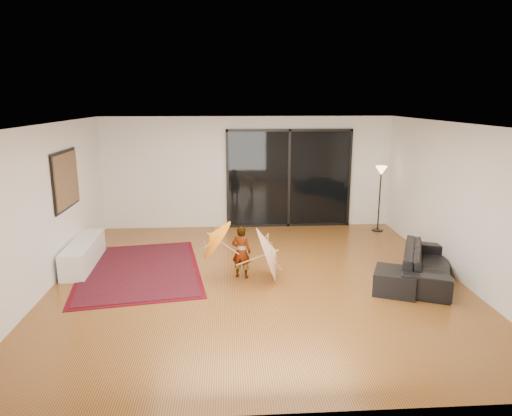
{
  "coord_description": "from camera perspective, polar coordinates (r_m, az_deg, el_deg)",
  "views": [
    {
      "loc": [
        -0.51,
        -7.46,
        3.09
      ],
      "look_at": [
        0.02,
        0.85,
        1.1
      ],
      "focal_mm": 32.0,
      "sensor_mm": 36.0,
      "label": 1
    }
  ],
  "objects": [
    {
      "name": "ottoman",
      "position": [
        7.9,
        16.99,
        -8.75
      ],
      "size": [
        0.87,
        0.87,
        0.38
      ],
      "primitive_type": "cube",
      "rotation": [
        0.0,
        0.0,
        -0.41
      ],
      "color": "black",
      "rests_on": "floor"
    },
    {
      "name": "sliding_door",
      "position": [
        11.2,
        4.13,
        3.69
      ],
      "size": [
        3.06,
        0.07,
        2.4
      ],
      "color": "black",
      "rests_on": "wall_back"
    },
    {
      "name": "wall_back",
      "position": [
        11.11,
        -1.01,
        4.43
      ],
      "size": [
        7.0,
        0.0,
        7.0
      ],
      "primitive_type": "plane",
      "rotation": [
        1.57,
        0.0,
        0.0
      ],
      "color": "silver",
      "rests_on": "floor"
    },
    {
      "name": "speaker",
      "position": [
        8.91,
        -21.52,
        -6.88
      ],
      "size": [
        0.27,
        0.27,
        0.28
      ],
      "primitive_type": "cube",
      "rotation": [
        0.0,
        0.0,
        -0.1
      ],
      "color": "#424244",
      "rests_on": "floor"
    },
    {
      "name": "media_console",
      "position": [
        9.28,
        -20.75,
        -5.34
      ],
      "size": [
        0.51,
        1.77,
        0.49
      ],
      "primitive_type": "cube",
      "rotation": [
        0.0,
        0.0,
        0.04
      ],
      "color": "white",
      "rests_on": "floor"
    },
    {
      "name": "wall_left",
      "position": [
        8.22,
        -24.89,
        -0.05
      ],
      "size": [
        0.0,
        7.0,
        7.0
      ],
      "primitive_type": "plane",
      "rotation": [
        1.57,
        0.0,
        1.57
      ],
      "color": "silver",
      "rests_on": "floor"
    },
    {
      "name": "painting",
      "position": [
        9.08,
        -22.65,
        3.27
      ],
      "size": [
        0.04,
        1.28,
        1.08
      ],
      "color": "black",
      "rests_on": "wall_left"
    },
    {
      "name": "wall_right",
      "position": [
        8.65,
        24.04,
        0.65
      ],
      "size": [
        0.0,
        7.0,
        7.0
      ],
      "primitive_type": "plane",
      "rotation": [
        1.57,
        0.0,
        -1.57
      ],
      "color": "silver",
      "rests_on": "floor"
    },
    {
      "name": "ceiling",
      "position": [
        7.49,
        0.24,
        10.45
      ],
      "size": [
        7.0,
        7.0,
        0.0
      ],
      "primitive_type": "plane",
      "rotation": [
        3.14,
        0.0,
        0.0
      ],
      "color": "white",
      "rests_on": "wall_back"
    },
    {
      "name": "wall_front",
      "position": [
        4.36,
        3.42,
        -10.15
      ],
      "size": [
        7.0,
        0.0,
        7.0
      ],
      "primitive_type": "plane",
      "rotation": [
        -1.57,
        0.0,
        0.0
      ],
      "color": "silver",
      "rests_on": "floor"
    },
    {
      "name": "sofa",
      "position": [
        8.55,
        20.59,
        -6.6
      ],
      "size": [
        1.51,
        2.12,
        0.58
      ],
      "primitive_type": "imported",
      "rotation": [
        0.0,
        0.0,
        1.15
      ],
      "color": "black",
      "rests_on": "floor"
    },
    {
      "name": "floor",
      "position": [
        8.09,
        0.22,
        -9.01
      ],
      "size": [
        7.0,
        7.0,
        0.0
      ],
      "primitive_type": "plane",
      "color": "#976129",
      "rests_on": "ground"
    },
    {
      "name": "parasol_orange",
      "position": [
        7.94,
        -5.83,
        -3.9
      ],
      "size": [
        0.6,
        0.78,
        0.86
      ],
      "rotation": [
        0.0,
        -0.94,
        0.0
      ],
      "color": "orange",
      "rests_on": "child"
    },
    {
      "name": "persian_rug",
      "position": [
        8.79,
        -14.39,
        -7.51
      ],
      "size": [
        2.62,
        3.33,
        0.02
      ],
      "rotation": [
        0.0,
        0.0,
        0.16
      ],
      "color": "#520713",
      "rests_on": "floor"
    },
    {
      "name": "child",
      "position": [
        8.06,
        -1.84,
        -5.51
      ],
      "size": [
        0.4,
        0.32,
        0.95
      ],
      "primitive_type": "imported",
      "rotation": [
        0.0,
        0.0,
        2.83
      ],
      "color": "#999999",
      "rests_on": "floor"
    },
    {
      "name": "parasol_white",
      "position": [
        7.95,
        2.53,
        -5.55
      ],
      "size": [
        0.53,
        0.99,
        1.0
      ],
      "rotation": [
        0.0,
        1.23,
        0.0
      ],
      "color": "white",
      "rests_on": "floor"
    },
    {
      "name": "floor_lamp",
      "position": [
        11.13,
        15.32,
        3.39
      ],
      "size": [
        0.27,
        0.27,
        1.57
      ],
      "color": "black",
      "rests_on": "floor"
    }
  ]
}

